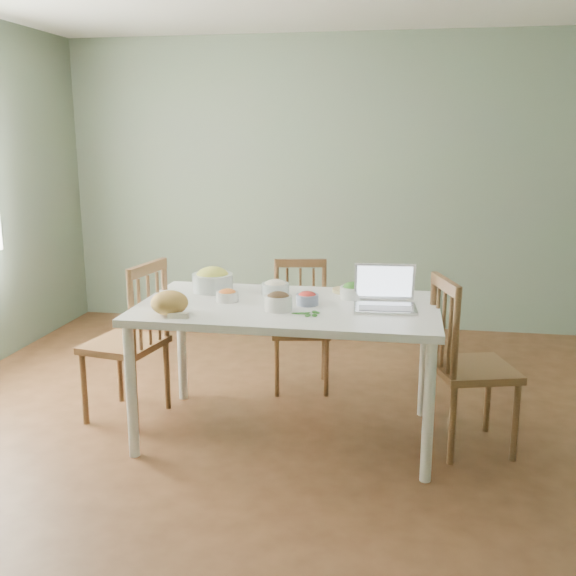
% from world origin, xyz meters
% --- Properties ---
extents(floor, '(5.00, 5.00, 0.00)m').
position_xyz_m(floor, '(0.00, 0.00, 0.00)').
color(floor, '#402513').
rests_on(floor, ground).
extents(wall_back, '(5.00, 0.00, 2.70)m').
position_xyz_m(wall_back, '(0.00, 2.50, 1.35)').
color(wall_back, '#60775B').
rests_on(wall_back, ground).
extents(wall_front, '(5.00, 0.00, 2.70)m').
position_xyz_m(wall_front, '(0.00, -2.50, 1.35)').
color(wall_front, '#60775B').
rests_on(wall_front, ground).
extents(dining_table, '(1.76, 0.99, 0.83)m').
position_xyz_m(dining_table, '(0.06, 0.01, 0.41)').
color(dining_table, white).
rests_on(dining_table, floor).
extents(chair_far, '(0.47, 0.46, 0.92)m').
position_xyz_m(chair_far, '(0.02, 0.78, 0.46)').
color(chair_far, '#4F2D17').
rests_on(chair_far, floor).
extents(chair_left, '(0.51, 0.53, 1.04)m').
position_xyz_m(chair_left, '(-1.02, 0.09, 0.52)').
color(chair_left, '#4F2D17').
rests_on(chair_left, floor).
extents(chair_right, '(0.54, 0.55, 1.02)m').
position_xyz_m(chair_right, '(1.15, 0.02, 0.51)').
color(chair_right, '#4F2D17').
rests_on(chair_right, floor).
extents(bread_boule, '(0.27, 0.27, 0.14)m').
position_xyz_m(bread_boule, '(-0.55, -0.33, 0.89)').
color(bread_boule, '#AA8338').
rests_on(bread_boule, dining_table).
extents(butter_stick, '(0.11, 0.03, 0.03)m').
position_xyz_m(butter_stick, '(-0.48, -0.39, 0.84)').
color(butter_stick, beige).
rests_on(butter_stick, dining_table).
extents(bowl_squash, '(0.27, 0.27, 0.15)m').
position_xyz_m(bowl_squash, '(-0.48, 0.27, 0.90)').
color(bowl_squash, gold).
rests_on(bowl_squash, dining_table).
extents(bowl_carrot, '(0.14, 0.14, 0.07)m').
position_xyz_m(bowl_carrot, '(-0.31, 0.02, 0.86)').
color(bowl_carrot, orange).
rests_on(bowl_carrot, dining_table).
extents(bowl_onion, '(0.20, 0.20, 0.09)m').
position_xyz_m(bowl_onion, '(-0.06, 0.24, 0.87)').
color(bowl_onion, silver).
rests_on(bowl_onion, dining_table).
extents(bowl_mushroom, '(0.18, 0.18, 0.11)m').
position_xyz_m(bowl_mushroom, '(0.03, -0.13, 0.88)').
color(bowl_mushroom, black).
rests_on(bowl_mushroom, dining_table).
extents(bowl_redpep, '(0.16, 0.16, 0.08)m').
position_xyz_m(bowl_redpep, '(0.17, 0.02, 0.87)').
color(bowl_redpep, red).
rests_on(bowl_redpep, dining_table).
extents(bowl_broccoli, '(0.16, 0.16, 0.10)m').
position_xyz_m(bowl_broccoli, '(0.42, 0.23, 0.88)').
color(bowl_broccoli, '#184B12').
rests_on(bowl_broccoli, dining_table).
extents(flatbread, '(0.22, 0.22, 0.02)m').
position_xyz_m(flatbread, '(0.38, 0.39, 0.84)').
color(flatbread, tan).
rests_on(flatbread, dining_table).
extents(basil_bunch, '(0.18, 0.18, 0.02)m').
position_xyz_m(basil_bunch, '(0.20, -0.19, 0.84)').
color(basil_bunch, '#1E5117').
rests_on(basil_bunch, dining_table).
extents(laptop, '(0.38, 0.34, 0.24)m').
position_xyz_m(laptop, '(0.63, -0.01, 0.95)').
color(laptop, silver).
rests_on(laptop, dining_table).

